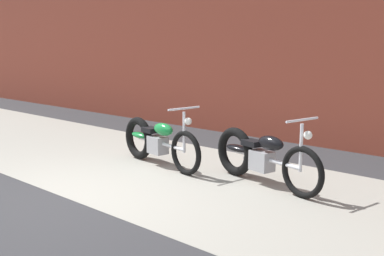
# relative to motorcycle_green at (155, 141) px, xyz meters

# --- Properties ---
(ground_plane) EXTENTS (80.00, 80.00, 0.00)m
(ground_plane) POSITION_rel_motorcycle_green_xyz_m (0.41, -1.95, -0.40)
(ground_plane) COLOR #2D2D30
(sidewalk_slab) EXTENTS (36.00, 3.50, 0.01)m
(sidewalk_slab) POSITION_rel_motorcycle_green_xyz_m (0.41, -0.20, -0.40)
(sidewalk_slab) COLOR gray
(sidewalk_slab) RESTS_ON ground
(brick_building_wall) EXTENTS (36.00, 0.50, 5.48)m
(brick_building_wall) POSITION_rel_motorcycle_green_xyz_m (0.41, 3.25, 2.34)
(brick_building_wall) COLOR brown
(brick_building_wall) RESTS_ON ground
(motorcycle_green) EXTENTS (2.00, 0.66, 1.03)m
(motorcycle_green) POSITION_rel_motorcycle_green_xyz_m (0.00, 0.00, 0.00)
(motorcycle_green) COLOR black
(motorcycle_green) RESTS_ON ground
(motorcycle_black) EXTENTS (1.98, 0.73, 1.03)m
(motorcycle_black) POSITION_rel_motorcycle_green_xyz_m (1.84, 0.24, 0.00)
(motorcycle_black) COLOR black
(motorcycle_black) RESTS_ON ground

